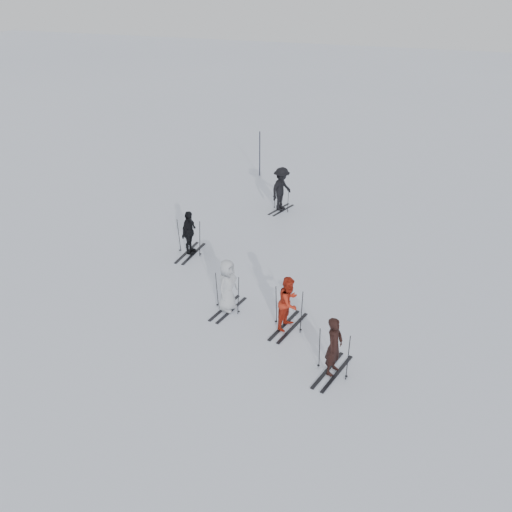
{
  "coord_description": "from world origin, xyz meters",
  "views": [
    {
      "loc": [
        5.39,
        -14.17,
        9.37
      ],
      "look_at": [
        0.0,
        1.0,
        1.0
      ],
      "focal_mm": 40.0,
      "sensor_mm": 36.0,
      "label": 1
    }
  ],
  "objects": [
    {
      "name": "skis_uphill_far",
      "position": [
        -1.06,
        7.15,
        0.57
      ],
      "size": [
        1.72,
        1.24,
        1.13
      ],
      "primitive_type": null,
      "rotation": [
        0.0,
        0.0,
        1.28
      ],
      "color": "black",
      "rests_on": "ground"
    },
    {
      "name": "skis_grey",
      "position": [
        -0.27,
        -0.77,
        0.62
      ],
      "size": [
        1.82,
        1.18,
        1.23
      ],
      "primitive_type": null,
      "rotation": [
        0.0,
        0.0,
        1.39
      ],
      "color": "black",
      "rests_on": "ground"
    },
    {
      "name": "skis_red",
      "position": [
        1.71,
        -1.05,
        0.66
      ],
      "size": [
        1.96,
        1.3,
        1.32
      ],
      "primitive_type": null,
      "rotation": [
        0.0,
        0.0,
        1.37
      ],
      "color": "black",
      "rests_on": "ground"
    },
    {
      "name": "skier_red",
      "position": [
        1.71,
        -1.05,
        0.8
      ],
      "size": [
        0.75,
        0.89,
        1.6
      ],
      "primitive_type": "imported",
      "rotation": [
        0.0,
        0.0,
        1.37
      ],
      "color": "#A92513",
      "rests_on": "ground"
    },
    {
      "name": "skier_uphill_left",
      "position": [
        -2.94,
        2.21,
        0.8
      ],
      "size": [
        0.41,
        0.94,
        1.6
      ],
      "primitive_type": "imported",
      "rotation": [
        0.0,
        0.0,
        1.55
      ],
      "color": "black",
      "rests_on": "ground"
    },
    {
      "name": "skier_grey",
      "position": [
        -0.27,
        -0.77,
        0.82
      ],
      "size": [
        0.66,
        0.88,
        1.64
      ],
      "primitive_type": "imported",
      "rotation": [
        0.0,
        0.0,
        1.39
      ],
      "color": "#A6ABB0",
      "rests_on": "ground"
    },
    {
      "name": "skis_near_dark",
      "position": [
        3.36,
        -2.62,
        0.65
      ],
      "size": [
        1.94,
        1.32,
        1.29
      ],
      "primitive_type": null,
      "rotation": [
        0.0,
        0.0,
        1.34
      ],
      "color": "black",
      "rests_on": "ground"
    },
    {
      "name": "skier_near_dark",
      "position": [
        3.36,
        -2.62,
        0.8
      ],
      "size": [
        0.51,
        0.66,
        1.6
      ],
      "primitive_type": "imported",
      "rotation": [
        0.0,
        0.0,
        1.34
      ],
      "color": "black",
      "rests_on": "ground"
    },
    {
      "name": "skis_uphill_left",
      "position": [
        -2.94,
        2.21,
        0.67
      ],
      "size": [
        1.85,
        1.0,
        1.34
      ],
      "primitive_type": null,
      "rotation": [
        0.0,
        0.0,
        1.55
      ],
      "color": "black",
      "rests_on": "ground"
    },
    {
      "name": "skier_uphill_far",
      "position": [
        -1.06,
        7.15,
        0.92
      ],
      "size": [
        1.0,
        1.33,
        1.84
      ],
      "primitive_type": "imported",
      "rotation": [
        0.0,
        0.0,
        1.28
      ],
      "color": "black",
      "rests_on": "ground"
    },
    {
      "name": "ground",
      "position": [
        0.0,
        0.0,
        0.0
      ],
      "size": [
        120.0,
        120.0,
        0.0
      ],
      "primitive_type": "plane",
      "color": "silver",
      "rests_on": "ground"
    },
    {
      "name": "piste_marker",
      "position": [
        -3.34,
        10.94,
        1.09
      ],
      "size": [
        0.05,
        0.05,
        2.18
      ],
      "primitive_type": "cylinder",
      "rotation": [
        0.0,
        0.0,
        -0.1
      ],
      "color": "black",
      "rests_on": "ground"
    }
  ]
}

